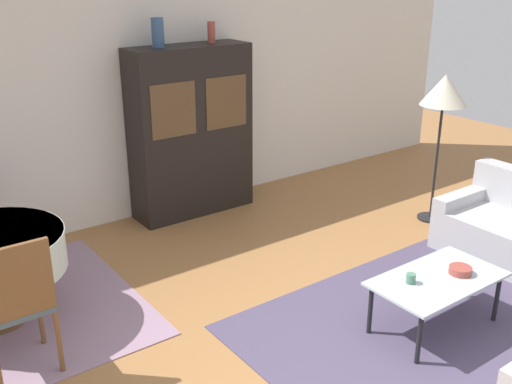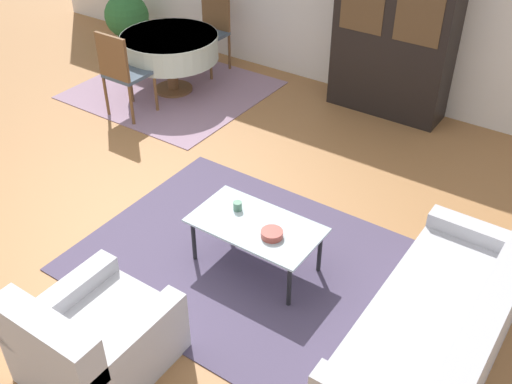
% 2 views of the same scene
% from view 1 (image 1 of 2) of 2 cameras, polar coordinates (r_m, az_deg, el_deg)
% --- Properties ---
extents(wall_back, '(10.00, 0.06, 2.70)m').
position_cam_1_polar(wall_back, '(6.43, -13.45, 8.72)').
color(wall_back, silver).
rests_on(wall_back, ground_plane).
extents(area_rug, '(2.69, 2.11, 0.01)m').
position_cam_1_polar(area_rug, '(4.90, 15.83, -12.61)').
color(area_rug, '#4C425B').
rests_on(area_rug, ground_plane).
extents(coffee_table, '(1.04, 0.58, 0.43)m').
position_cam_1_polar(coffee_table, '(4.77, 16.88, -8.24)').
color(coffee_table, black).
rests_on(coffee_table, area_rug).
extents(display_cabinet, '(1.34, 0.45, 1.86)m').
position_cam_1_polar(display_cabinet, '(6.61, -6.20, 5.74)').
color(display_cabinet, black).
rests_on(display_cabinet, ground_plane).
extents(dining_chair_near, '(0.44, 0.44, 1.01)m').
position_cam_1_polar(dining_chair_near, '(4.28, -21.86, -9.52)').
color(dining_chair_near, brown).
rests_on(dining_chair_near, dining_rug).
extents(floor_lamp, '(0.48, 0.48, 1.59)m').
position_cam_1_polar(floor_lamp, '(6.52, 17.46, 8.86)').
color(floor_lamp, black).
rests_on(floor_lamp, ground_plane).
extents(cup, '(0.07, 0.07, 0.08)m').
position_cam_1_polar(cup, '(4.61, 14.53, -7.97)').
color(cup, '#4C7A60').
rests_on(cup, coffee_table).
extents(bowl, '(0.17, 0.17, 0.06)m').
position_cam_1_polar(bowl, '(4.85, 18.88, -7.07)').
color(bowl, '#9E4238').
rests_on(bowl, coffee_table).
extents(vase_tall, '(0.12, 0.12, 0.29)m').
position_cam_1_polar(vase_tall, '(6.26, -9.34, 14.75)').
color(vase_tall, '#33517A').
rests_on(vase_tall, display_cabinet).
extents(vase_short, '(0.08, 0.08, 0.22)m').
position_cam_1_polar(vase_short, '(6.57, -4.27, 14.93)').
color(vase_short, '#9E4238').
rests_on(vase_short, display_cabinet).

